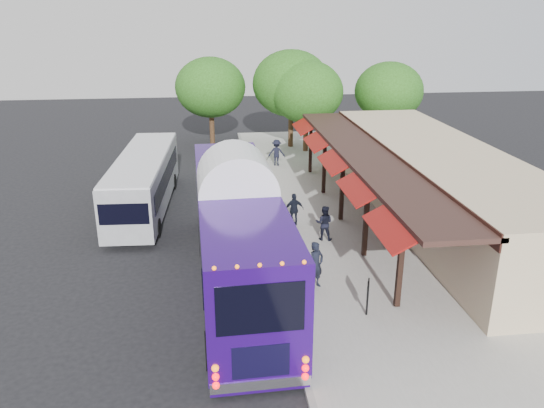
{
  "coord_description": "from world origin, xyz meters",
  "views": [
    {
      "loc": [
        -2.29,
        -19.14,
        9.68
      ],
      "look_at": [
        0.24,
        2.22,
        1.8
      ],
      "focal_mm": 35.0,
      "sensor_mm": 36.0,
      "label": 1
    }
  ],
  "objects_px": {
    "ped_b": "(324,223)",
    "ped_d": "(277,153)",
    "sign_board": "(368,293)",
    "coach_bus": "(237,229)",
    "ped_c": "(294,209)",
    "city_bus": "(144,180)",
    "ped_a": "(316,265)"
  },
  "relations": [
    {
      "from": "city_bus",
      "to": "coach_bus",
      "type": "bearing_deg",
      "value": -60.51
    },
    {
      "from": "coach_bus",
      "to": "ped_c",
      "type": "bearing_deg",
      "value": 58.24
    },
    {
      "from": "city_bus",
      "to": "ped_b",
      "type": "relative_size",
      "value": 6.83
    },
    {
      "from": "coach_bus",
      "to": "ped_d",
      "type": "distance_m",
      "value": 15.78
    },
    {
      "from": "ped_a",
      "to": "ped_d",
      "type": "height_order",
      "value": "ped_a"
    },
    {
      "from": "ped_a",
      "to": "ped_d",
      "type": "distance_m",
      "value": 16.28
    },
    {
      "from": "ped_b",
      "to": "ped_d",
      "type": "distance_m",
      "value": 12.11
    },
    {
      "from": "ped_a",
      "to": "ped_b",
      "type": "xyz_separation_m",
      "value": [
        1.19,
        4.17,
        -0.1
      ]
    },
    {
      "from": "ped_a",
      "to": "ped_c",
      "type": "xyz_separation_m",
      "value": [
        0.16,
        5.98,
        -0.11
      ]
    },
    {
      "from": "ped_b",
      "to": "sign_board",
      "type": "height_order",
      "value": "ped_b"
    },
    {
      "from": "coach_bus",
      "to": "city_bus",
      "type": "distance_m",
      "value": 9.55
    },
    {
      "from": "ped_a",
      "to": "ped_c",
      "type": "distance_m",
      "value": 5.98
    },
    {
      "from": "ped_b",
      "to": "sign_board",
      "type": "relative_size",
      "value": 1.28
    },
    {
      "from": "ped_b",
      "to": "ped_d",
      "type": "height_order",
      "value": "ped_d"
    },
    {
      "from": "coach_bus",
      "to": "sign_board",
      "type": "distance_m",
      "value": 5.19
    },
    {
      "from": "ped_b",
      "to": "sign_board",
      "type": "xyz_separation_m",
      "value": [
        0.13,
        -6.22,
        0.05
      ]
    },
    {
      "from": "coach_bus",
      "to": "ped_d",
      "type": "height_order",
      "value": "coach_bus"
    },
    {
      "from": "city_bus",
      "to": "ped_a",
      "type": "height_order",
      "value": "city_bus"
    },
    {
      "from": "ped_a",
      "to": "sign_board",
      "type": "distance_m",
      "value": 2.44
    },
    {
      "from": "ped_c",
      "to": "city_bus",
      "type": "bearing_deg",
      "value": -31.2
    },
    {
      "from": "ped_a",
      "to": "sign_board",
      "type": "relative_size",
      "value": 1.45
    },
    {
      "from": "city_bus",
      "to": "ped_a",
      "type": "relative_size",
      "value": 6.03
    },
    {
      "from": "ped_a",
      "to": "ped_b",
      "type": "distance_m",
      "value": 4.34
    },
    {
      "from": "city_bus",
      "to": "ped_c",
      "type": "height_order",
      "value": "city_bus"
    },
    {
      "from": "coach_bus",
      "to": "ped_c",
      "type": "xyz_separation_m",
      "value": [
        2.91,
        5.08,
        -1.29
      ]
    },
    {
      "from": "sign_board",
      "to": "ped_b",
      "type": "bearing_deg",
      "value": 110.62
    },
    {
      "from": "city_bus",
      "to": "ped_b",
      "type": "height_order",
      "value": "city_bus"
    },
    {
      "from": "city_bus",
      "to": "ped_a",
      "type": "xyz_separation_m",
      "value": [
        7.04,
        -9.41,
        -0.54
      ]
    },
    {
      "from": "coach_bus",
      "to": "ped_d",
      "type": "relative_size",
      "value": 7.66
    },
    {
      "from": "ped_a",
      "to": "city_bus",
      "type": "bearing_deg",
      "value": 93.5
    },
    {
      "from": "ped_d",
      "to": "ped_c",
      "type": "bearing_deg",
      "value": 99.64
    },
    {
      "from": "ped_b",
      "to": "ped_c",
      "type": "xyz_separation_m",
      "value": [
        -1.04,
        1.81,
        -0.0
      ]
    }
  ]
}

